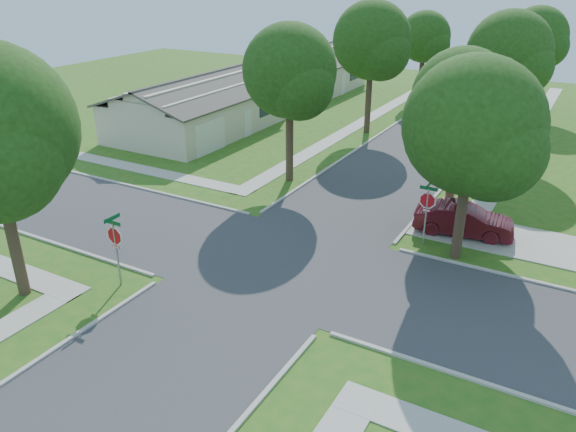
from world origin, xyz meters
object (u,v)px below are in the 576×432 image
Objects in this scene: car_driveway at (464,220)px; car_curb_east at (495,114)px; tree_w_mid at (372,44)px; tree_e_near at (463,103)px; tree_e_mid at (509,57)px; tree_e_far at (537,40)px; stop_sign_sw at (115,239)px; house_nw_far at (304,76)px; tree_w_near at (291,75)px; tree_w_far at (425,39)px; tree_ne_corner at (474,132)px; stop_sign_ne at (427,203)px; car_curb_west at (475,83)px; house_nw_near at (198,111)px.

car_curb_east reaches higher than car_driveway.
tree_e_near is at bearing -51.95° from tree_w_mid.
tree_e_mid reaches higher than tree_e_far.
stop_sign_sw reaches higher than car_curb_east.
tree_e_far is 0.64× the size of house_nw_far.
tree_e_near is 0.90× the size of tree_e_mid.
stop_sign_sw is at bearing -103.46° from car_curb_east.
tree_w_near is 25.01m from tree_w_far.
tree_e_near is at bearing -90.00° from tree_e_far.
tree_w_far is at bearing 90.05° from tree_w_mid.
tree_ne_corner is (11.00, -16.80, -0.90)m from tree_w_mid.
tree_e_mid is 16.89m from tree_ne_corner.
tree_e_mid is at bearing 69.80° from stop_sign_sw.
tree_ne_corner is (1.66, -0.49, 3.56)m from stop_sign_ne.
tree_w_far is 1.79× the size of car_driveway.
stop_sign_ne is 0.69× the size of car_curb_west.
stop_sign_ne is 23.12m from house_nw_near.
stop_sign_ne is 29.57m from tree_e_far.
tree_w_near is at bearing -110.60° from tree_e_far.
stop_sign_sw is 1.00× the size of stop_sign_ne.
tree_e_mid is 15.47m from car_driveway.
stop_sign_ne is 0.67× the size of car_curb_east.
tree_e_mid is (0.01, 12.00, 0.61)m from tree_e_near.
tree_w_near is at bearing -128.08° from tree_e_mid.
house_nw_near is (-20.74, 5.99, -4.13)m from tree_e_near.
tree_ne_corner is at bearing -51.19° from house_nw_far.
tree_e_near is 20.18m from car_curb_east.
house_nw_near is 17.00m from house_nw_far.
house_nw_far reaches higher than stop_sign_sw.
tree_e_near is at bearing 101.34° from car_curb_west.
tree_e_near is at bearing 89.32° from stop_sign_ne.
tree_w_mid is 1.10× the size of tree_ne_corner.
tree_e_near is 15.26m from tree_w_mid.
stop_sign_sw is 0.36× the size of tree_e_near.
tree_e_far is at bearing 42.50° from house_nw_near.
tree_e_mid is 22.12m from house_nw_near.
house_nw_far is 33.60m from car_driveway.
tree_e_far is at bearing 90.02° from tree_e_mid.
tree_e_far is 1.09× the size of tree_w_far.
tree_ne_corner is 1.92× the size of car_driveway.
tree_w_far is at bearing 110.61° from tree_e_near.
house_nw_far is at bearing 32.01° from car_driveway.
tree_e_far is 2.02× the size of car_curb_west.
tree_w_near is at bearing -111.98° from car_curb_east.
tree_w_near reaches higher than house_nw_near.
tree_ne_corner reaches higher than car_curb_east.
tree_ne_corner is at bearing -23.56° from tree_w_near.
tree_e_mid is 9.44m from car_curb_east.
house_nw_near is (-20.75, -19.01, -4.46)m from tree_e_far.
car_curb_west is at bearing 108.71° from car_curb_east.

